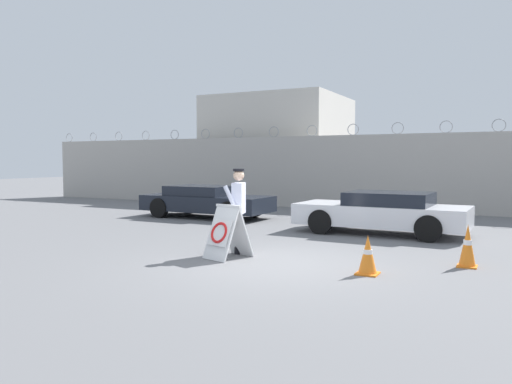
{
  "coord_description": "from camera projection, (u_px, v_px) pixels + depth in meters",
  "views": [
    {
      "loc": [
        3.9,
        -8.6,
        1.99
      ],
      "look_at": [
        -1.41,
        1.84,
        1.25
      ],
      "focal_mm": 35.0,
      "sensor_mm": 36.0,
      "label": 1
    }
  ],
  "objects": [
    {
      "name": "traffic_cone_mid",
      "position": [
        468.0,
        246.0,
        9.29
      ],
      "size": [
        0.35,
        0.35,
        0.81
      ],
      "color": "orange",
      "rests_on": "ground_plane"
    },
    {
      "name": "building_block",
      "position": [
        279.0,
        148.0,
        26.15
      ],
      "size": [
        6.45,
        5.79,
        5.24
      ],
      "color": "beige",
      "rests_on": "ground_plane"
    },
    {
      "name": "traffic_cone_near",
      "position": [
        368.0,
        255.0,
        8.69
      ],
      "size": [
        0.38,
        0.38,
        0.69
      ],
      "color": "orange",
      "rests_on": "ground_plane"
    },
    {
      "name": "ground_plane",
      "position": [
        278.0,
        264.0,
        9.54
      ],
      "size": [
        90.0,
        90.0,
        0.0
      ],
      "primitive_type": "plane",
      "color": "slate"
    },
    {
      "name": "barricade_sign",
      "position": [
        226.0,
        232.0,
        10.14
      ],
      "size": [
        0.86,
        1.01,
        1.1
      ],
      "rotation": [
        0.0,
        0.0,
        -0.29
      ],
      "color": "white",
      "rests_on": "ground_plane"
    },
    {
      "name": "parked_car_front_coupe",
      "position": [
        206.0,
        201.0,
        17.43
      ],
      "size": [
        4.58,
        1.98,
        1.11
      ],
      "rotation": [
        0.0,
        0.0,
        -0.02
      ],
      "color": "black",
      "rests_on": "ground_plane"
    },
    {
      "name": "parked_car_rear_sedan",
      "position": [
        382.0,
        212.0,
        13.51
      ],
      "size": [
        4.59,
        2.04,
        1.14
      ],
      "rotation": [
        0.0,
        0.0,
        3.1
      ],
      "color": "black",
      "rests_on": "ground_plane"
    },
    {
      "name": "security_guard",
      "position": [
        239.0,
        206.0,
        10.62
      ],
      "size": [
        0.37,
        0.69,
        1.82
      ],
      "rotation": [
        0.0,
        0.0,
        -1.27
      ],
      "color": "black",
      "rests_on": "ground_plane"
    },
    {
      "name": "perimeter_wall",
      "position": [
        397.0,
        173.0,
        19.37
      ],
      "size": [
        36.0,
        0.3,
        3.47
      ],
      "color": "#ADA8A0",
      "rests_on": "ground_plane"
    }
  ]
}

